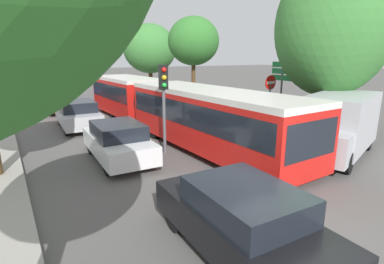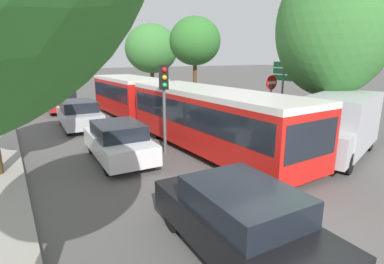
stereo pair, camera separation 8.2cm
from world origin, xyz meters
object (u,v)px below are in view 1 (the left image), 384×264
at_px(articulated_bus, 167,104).
at_px(white_van, 338,123).
at_px(queued_car_black, 242,220).
at_px(traffic_light, 164,90).
at_px(tree_right_far, 151,50).
at_px(city_bus_rear, 31,76).
at_px(queued_car_silver, 78,114).
at_px(tree_right_mid, 193,41).
at_px(no_entry_sign, 270,95).
at_px(tree_right_near, 333,27).
at_px(queued_car_red, 60,100).
at_px(queued_car_white, 118,141).
at_px(queued_car_navy, 45,92).
at_px(direction_sign_post, 282,79).

height_order(articulated_bus, white_van, articulated_bus).
xyz_separation_m(queued_car_black, traffic_light, (1.63, 6.32, 1.78)).
relative_size(queued_car_black, traffic_light, 1.22).
xyz_separation_m(articulated_bus, tree_right_far, (6.03, 14.74, 2.91)).
relative_size(city_bus_rear, queued_car_silver, 2.58).
distance_m(tree_right_mid, tree_right_far, 8.24).
distance_m(traffic_light, no_entry_sign, 6.03).
relative_size(city_bus_rear, traffic_light, 3.26).
bearing_deg(tree_right_far, tree_right_near, -90.89).
height_order(tree_right_near, tree_right_mid, tree_right_near).
relative_size(queued_car_red, traffic_light, 1.30).
relative_size(queued_car_white, traffic_light, 1.21).
relative_size(city_bus_rear, tree_right_mid, 1.68).
bearing_deg(queued_car_red, queued_car_silver, -177.94).
bearing_deg(white_van, queued_car_black, 2.21).
bearing_deg(queued_car_navy, tree_right_near, -152.72).
height_order(queued_car_silver, tree_right_near, tree_right_near).
bearing_deg(tree_right_far, queued_car_silver, -129.99).
xyz_separation_m(queued_car_red, traffic_light, (1.87, -12.16, 1.73)).
height_order(queued_car_red, tree_right_near, tree_right_near).
distance_m(queued_car_navy, tree_right_near, 22.96).
xyz_separation_m(white_van, traffic_light, (-5.52, 3.68, 1.26)).
xyz_separation_m(articulated_bus, queued_car_white, (-3.46, -2.78, -0.70)).
bearing_deg(queued_car_black, queued_car_navy, 3.54).
bearing_deg(queued_car_navy, queued_car_white, -176.68).
xyz_separation_m(queued_car_black, queued_car_navy, (-0.41, 25.06, 0.03)).
height_order(city_bus_rear, no_entry_sign, no_entry_sign).
bearing_deg(queued_car_navy, tree_right_mid, -131.90).
bearing_deg(tree_right_far, city_bus_rear, 122.26).
height_order(queued_car_black, no_entry_sign, no_entry_sign).
height_order(queued_car_navy, traffic_light, traffic_light).
relative_size(city_bus_rear, queued_car_navy, 2.56).
distance_m(queued_car_black, direction_sign_post, 11.59).
bearing_deg(queued_car_silver, tree_right_near, -128.14).
xyz_separation_m(queued_car_silver, direction_sign_post, (9.25, -5.45, 1.83)).
distance_m(queued_car_black, tree_right_far, 26.02).
bearing_deg(queued_car_red, tree_right_far, -57.29).
xyz_separation_m(queued_car_silver, no_entry_sign, (7.91, -5.93, 1.13)).
bearing_deg(queued_car_navy, articulated_bus, -164.22).
xyz_separation_m(queued_car_black, queued_car_silver, (-0.30, 12.57, 0.02)).
bearing_deg(city_bus_rear, queued_car_white, 178.53).
height_order(queued_car_navy, tree_right_near, tree_right_near).
xyz_separation_m(city_bus_rear, queued_car_white, (0.06, -32.66, -0.66)).
xyz_separation_m(articulated_bus, tree_right_near, (5.73, -4.73, 3.53)).
distance_m(queued_car_white, tree_right_mid, 13.70).
bearing_deg(city_bus_rear, white_van, -170.14).
relative_size(queued_car_black, queued_car_silver, 0.97).
bearing_deg(tree_right_mid, city_bus_rear, 111.59).
xyz_separation_m(queued_car_black, white_van, (7.15, 2.65, 0.52)).
bearing_deg(articulated_bus, queued_car_silver, -133.65).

